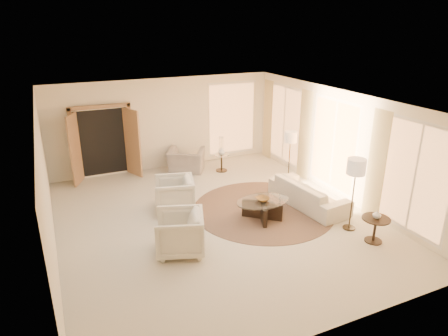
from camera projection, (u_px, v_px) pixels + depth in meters
name	position (u px, v px, depth m)	size (l,w,h in m)	color
room	(215.00, 164.00, 8.93)	(7.04, 8.04, 2.83)	beige
windows_right	(336.00, 146.00, 10.37)	(0.10, 6.40, 2.40)	#FFAF66
window_back_corner	(232.00, 119.00, 13.21)	(1.70, 0.10, 2.40)	#FFAF66
curtains_right	(313.00, 139.00, 11.13)	(0.06, 5.20, 2.60)	beige
french_doors	(103.00, 143.00, 11.57)	(1.95, 0.66, 2.16)	#A67B51
area_rug	(263.00, 209.00, 9.93)	(3.49, 3.49, 0.01)	#3A271D
sofa	(308.00, 193.00, 10.03)	(2.21, 0.86, 0.65)	beige
armchair_left	(174.00, 193.00, 9.70)	(0.91, 0.86, 0.94)	beige
armchair_right	(180.00, 231.00, 7.95)	(0.92, 0.86, 0.95)	beige
accent_chair	(186.00, 157.00, 12.27)	(1.07, 0.70, 0.94)	#9B928B
coffee_table	(262.00, 207.00, 9.35)	(1.56, 1.56, 0.47)	black
end_table	(375.00, 226.00, 8.36)	(0.58, 0.58, 0.55)	black
side_table	(222.00, 161.00, 12.34)	(0.46, 0.46, 0.54)	#2A2419
floor_lamp_near	(290.00, 139.00, 11.27)	(0.36, 0.36, 1.48)	#2A2419
floor_lamp_far	(356.00, 170.00, 8.53)	(0.40, 0.40, 1.66)	#2A2419
bowl	(263.00, 199.00, 9.28)	(0.31, 0.31, 0.08)	brown
end_vase	(377.00, 214.00, 8.27)	(0.17, 0.17, 0.18)	white
side_vase	(221.00, 151.00, 12.22)	(0.23, 0.23, 0.24)	white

